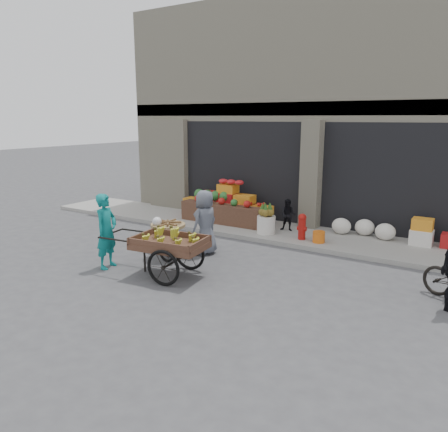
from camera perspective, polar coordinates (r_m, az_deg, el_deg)
The scene contains 13 objects.
ground at distance 9.22m, azimuth -0.49°, elevation -8.55°, with size 80.00×80.00×0.00m, color #424244.
sidewalk at distance 12.68m, azimuth 9.55°, elevation -2.46°, with size 18.00×2.20×0.12m, color gray.
building at distance 15.95m, azimuth 15.62°, elevation 12.38°, with size 14.00×6.45×7.00m.
fruit_display at distance 13.88m, azimuth 0.61°, elevation 1.64°, with size 3.10×1.12×1.24m.
pineapple_bin at distance 12.46m, azimuth 5.53°, elevation -1.14°, with size 0.52×0.52×0.50m, color silver.
fire_hydrant at distance 11.94m, azimuth 10.16°, elevation -1.23°, with size 0.22×0.22×0.71m.
orange_bucket at distance 11.79m, azimuth 12.27°, elevation -2.68°, with size 0.32×0.32×0.30m, color orange.
right_bay_goods at distance 12.45m, azimuth 21.86°, elevation -1.84°, with size 3.35×0.60×0.70m.
seated_person at distance 12.77m, azimuth 8.37°, elevation 0.13°, with size 0.45×0.35×0.93m, color black.
banana_cart at distance 9.37m, azimuth -7.39°, elevation -3.25°, with size 2.68×1.35×1.07m.
vendor_woman at distance 10.16m, azimuth -15.10°, elevation -1.92°, with size 0.62×0.41×1.71m, color #107A79.
tricycle_cart at distance 10.70m, azimuth -7.32°, elevation -2.42°, with size 1.46×0.99×0.95m.
vendor_grey at distance 10.81m, azimuth -2.50°, elevation -0.84°, with size 0.79×0.51×1.62m, color slate.
Camera 1 is at (4.63, -7.23, 3.35)m, focal length 35.00 mm.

